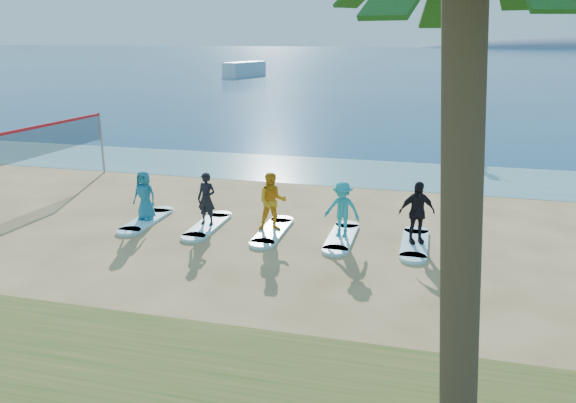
% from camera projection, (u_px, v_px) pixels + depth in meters
% --- Properties ---
extents(ground, '(600.00, 600.00, 0.00)m').
position_uv_depth(ground, '(228.00, 262.00, 14.08)').
color(ground, tan).
rests_on(ground, ground).
extents(shallow_water, '(600.00, 600.00, 0.00)m').
position_uv_depth(shallow_water, '(315.00, 170.00, 23.82)').
color(shallow_water, teal).
rests_on(shallow_water, ground).
extents(ocean, '(600.00, 600.00, 0.00)m').
position_uv_depth(ocean, '(422.00, 56.00, 162.60)').
color(ocean, navy).
rests_on(ocean, ground).
extents(volleyball_net, '(0.64, 9.07, 2.50)m').
position_uv_depth(volleyball_net, '(17.00, 147.00, 18.75)').
color(volleyball_net, gray).
rests_on(volleyball_net, ground).
extents(paddleboard, '(1.31, 3.08, 0.12)m').
position_uv_depth(paddleboard, '(462.00, 157.00, 26.17)').
color(paddleboard, silver).
rests_on(paddleboard, ground).
extents(paddleboarder, '(0.67, 1.67, 1.76)m').
position_uv_depth(paddleboarder, '(464.00, 137.00, 25.91)').
color(paddleboarder, tan).
rests_on(paddleboarder, paddleboard).
extents(boat_offshore_a, '(4.31, 7.93, 2.00)m').
position_uv_depth(boat_offshore_a, '(245.00, 76.00, 79.94)').
color(boat_offshore_a, silver).
rests_on(boat_offshore_a, ground).
extents(surfboard_0, '(0.70, 2.20, 0.09)m').
position_uv_depth(surfboard_0, '(146.00, 220.00, 17.15)').
color(surfboard_0, '#A4EAFF').
rests_on(surfboard_0, ground).
extents(student_0, '(0.77, 0.53, 1.50)m').
position_uv_depth(student_0, '(145.00, 195.00, 16.93)').
color(student_0, '#1C6C8B').
rests_on(student_0, surfboard_0).
extents(surfboard_1, '(0.70, 2.20, 0.09)m').
position_uv_depth(surfboard_1, '(208.00, 226.00, 16.67)').
color(surfboard_1, '#A4EAFF').
rests_on(surfboard_1, ground).
extents(student_1, '(0.62, 0.45, 1.57)m').
position_uv_depth(student_1, '(206.00, 199.00, 16.43)').
color(student_1, black).
rests_on(student_1, surfboard_1).
extents(surfboard_2, '(0.70, 2.20, 0.09)m').
position_uv_depth(surfboard_2, '(273.00, 231.00, 16.18)').
color(surfboard_2, '#A4EAFF').
rests_on(surfboard_2, ground).
extents(student_2, '(0.99, 0.87, 1.69)m').
position_uv_depth(student_2, '(272.00, 202.00, 15.93)').
color(student_2, orange).
rests_on(student_2, surfboard_2).
extents(surfboard_3, '(0.70, 2.20, 0.09)m').
position_uv_depth(surfboard_3, '(341.00, 237.00, 15.70)').
color(surfboard_3, '#A4EAFF').
rests_on(surfboard_3, ground).
extents(student_3, '(1.08, 0.72, 1.56)m').
position_uv_depth(student_3, '(342.00, 209.00, 15.46)').
color(student_3, teal).
rests_on(student_3, surfboard_3).
extents(surfboard_4, '(0.70, 2.20, 0.09)m').
position_uv_depth(surfboard_4, '(415.00, 244.00, 15.21)').
color(surfboard_4, '#A4EAFF').
rests_on(surfboard_4, ground).
extents(student_4, '(1.08, 0.76, 1.70)m').
position_uv_depth(student_4, '(417.00, 212.00, 14.96)').
color(student_4, black).
rests_on(student_4, surfboard_4).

